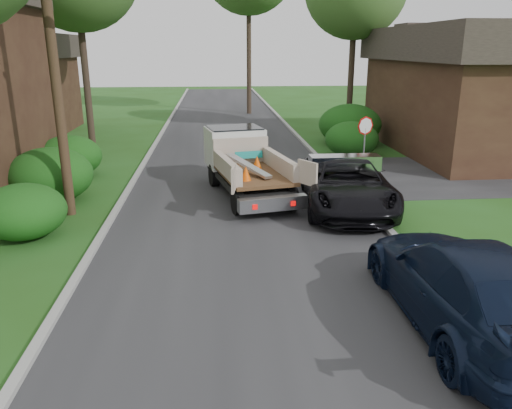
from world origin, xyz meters
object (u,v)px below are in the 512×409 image
object	(u,v)px
utility_pole	(52,45)
flatbed_truck	(242,158)
navy_suv	(467,284)
house_left_far	(7,83)
house_right	(489,88)
black_pickup	(347,184)
stop_sign	(365,134)

from	to	relation	value
utility_pole	flatbed_truck	world-z (taller)	utility_pole
navy_suv	house_left_far	bearing A→B (deg)	-54.51
house_left_far	house_right	xyz separation A→B (m)	(26.50, -8.00, 0.11)
utility_pole	black_pickup	xyz separation A→B (m)	(8.92, -0.03, -4.35)
house_right	flatbed_truck	size ratio (longest dim) A/B	2.11
house_left_far	utility_pole	bearing A→B (deg)	-64.77
stop_sign	flatbed_truck	world-z (taller)	stop_sign
house_left_far	flatbed_truck	size ratio (longest dim) A/B	1.23
stop_sign	house_left_far	distance (m)	22.81
black_pickup	flatbed_truck	bearing A→B (deg)	149.68
flatbed_truck	black_pickup	distance (m)	4.16
house_right	navy_suv	distance (m)	19.04
black_pickup	navy_suv	distance (m)	7.46
stop_sign	house_left_far	size ratio (longest dim) A/B	0.33
utility_pole	flatbed_truck	size ratio (longest dim) A/B	1.62
utility_pole	flatbed_truck	bearing A→B (deg)	23.67
utility_pole	house_left_far	size ratio (longest dim) A/B	1.32
stop_sign	black_pickup	world-z (taller)	stop_sign
utility_pole	navy_suv	xyz separation A→B (m)	(9.27, -7.48, -4.32)
house_right	stop_sign	bearing A→B (deg)	-147.34
house_right	navy_suv	bearing A→B (deg)	-119.17
utility_pole	house_left_far	distance (m)	18.93
stop_sign	utility_pole	world-z (taller)	utility_pole
stop_sign	black_pickup	bearing A→B (deg)	-113.46
flatbed_truck	navy_suv	distance (m)	10.60
stop_sign	house_right	size ratio (longest dim) A/B	0.19
house_left_far	flatbed_truck	bearing A→B (deg)	-46.89
utility_pole	house_right	xyz separation A→B (m)	(18.48, 9.02, -2.01)
utility_pole	house_left_far	world-z (taller)	utility_pole
house_left_far	navy_suv	distance (m)	30.07
utility_pole	navy_suv	world-z (taller)	utility_pole
stop_sign	utility_pole	xyz separation A→B (m)	(-10.68, -4.02, 3.40)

